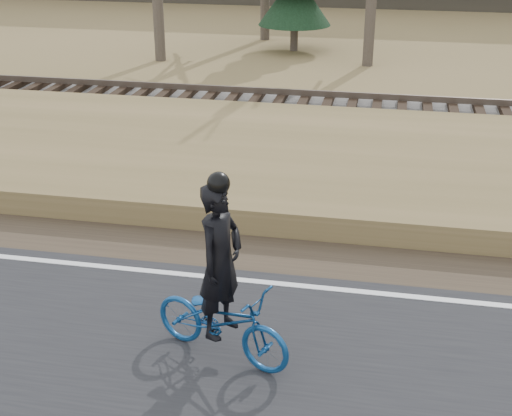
# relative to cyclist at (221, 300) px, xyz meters

# --- Properties ---
(cyclist) EXTENTS (1.98, 1.26, 2.40)m
(cyclist) POSITION_rel_cyclist_xyz_m (0.00, 0.00, 0.00)
(cyclist) COLOR navy
(cyclist) RESTS_ON road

